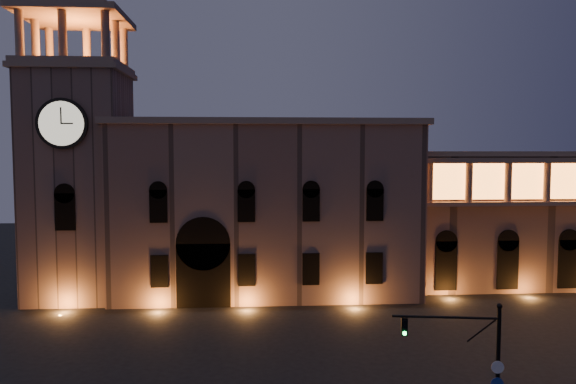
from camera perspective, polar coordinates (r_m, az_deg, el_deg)
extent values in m
plane|color=black|center=(38.62, 1.90, -17.93)|extent=(160.00, 160.00, 0.00)
cube|color=#7B5C50|center=(57.93, -2.23, -1.79)|extent=(30.00, 12.00, 17.00)
cube|color=#896F5F|center=(57.68, -2.25, 6.93)|extent=(30.80, 12.80, 0.60)
cube|color=black|center=(53.64, -8.53, -8.28)|extent=(5.00, 1.40, 6.00)
cylinder|color=black|center=(53.07, -8.57, -5.11)|extent=(5.00, 1.40, 5.00)
cube|color=orange|center=(53.49, -8.55, -8.53)|extent=(4.20, 0.20, 5.00)
cube|color=#7B5C50|center=(59.17, -20.42, 0.50)|extent=(9.00, 9.00, 22.00)
cube|color=#896F5F|center=(59.56, -20.70, 11.36)|extent=(9.80, 9.80, 0.50)
cylinder|color=black|center=(54.65, -21.99, 6.47)|extent=(4.60, 0.35, 4.60)
cylinder|color=beige|center=(54.52, -22.03, 6.47)|extent=(4.00, 0.12, 4.00)
cube|color=#896F5F|center=(59.63, -20.71, 11.84)|extent=(9.40, 9.40, 0.50)
cube|color=orange|center=(59.67, -20.72, 12.12)|extent=(6.80, 6.80, 0.15)
cylinder|color=#896F5F|center=(57.68, -25.64, 14.34)|extent=(0.76, 0.76, 4.20)
cylinder|color=#896F5F|center=(56.43, -21.93, 14.68)|extent=(0.76, 0.76, 4.20)
cylinder|color=#896F5F|center=(55.41, -18.06, 14.98)|extent=(0.76, 0.76, 4.20)
cylinder|color=#896F5F|center=(64.71, -23.08, 13.26)|extent=(0.76, 0.76, 4.20)
cylinder|color=#896F5F|center=(63.59, -19.75, 13.51)|extent=(0.76, 0.76, 4.20)
cylinder|color=#896F5F|center=(62.69, -16.31, 13.73)|extent=(0.76, 0.76, 4.20)
cylinder|color=#896F5F|center=(61.18, -24.28, 13.77)|extent=(0.76, 0.76, 4.20)
cylinder|color=#896F5F|center=(59.04, -17.13, 14.31)|extent=(0.76, 0.76, 4.20)
cube|color=#896F5F|center=(60.47, -20.84, 16.30)|extent=(9.80, 9.80, 0.60)
cube|color=#896F5F|center=(60.60, -20.85, 16.85)|extent=(7.50, 7.50, 0.60)
cube|color=brown|center=(69.83, 26.88, -2.46)|extent=(40.00, 10.00, 14.00)
cube|color=#896F5F|center=(69.42, 27.08, 3.50)|extent=(40.60, 10.60, 0.50)
cylinder|color=#896F5F|center=(56.97, 14.17, 1.01)|extent=(0.70, 0.70, 4.00)
cylinder|color=#896F5F|center=(58.33, 17.91, 1.00)|extent=(0.70, 0.70, 4.00)
cylinder|color=#896F5F|center=(59.93, 21.47, 0.99)|extent=(0.70, 0.70, 4.00)
cylinder|color=#896F5F|center=(61.74, 24.83, 0.98)|extent=(0.70, 0.70, 4.00)
cylinder|color=black|center=(30.13, 20.51, -17.50)|extent=(0.20, 0.20, 7.09)
sphere|color=black|center=(29.00, 20.70, -10.79)|extent=(0.28, 0.28, 0.28)
cylinder|color=black|center=(28.58, 15.67, -12.15)|extent=(5.02, 0.88, 0.12)
cube|color=black|center=(28.44, 11.73, -13.23)|extent=(0.34, 0.33, 0.86)
cylinder|color=#0CE53F|center=(28.37, 11.76, -13.88)|extent=(0.19, 0.11, 0.18)
cylinder|color=silver|center=(29.74, 20.52, -16.34)|extent=(0.61, 0.13, 0.61)
cylinder|color=navy|center=(30.03, 20.48, -17.79)|extent=(0.61, 0.13, 0.61)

